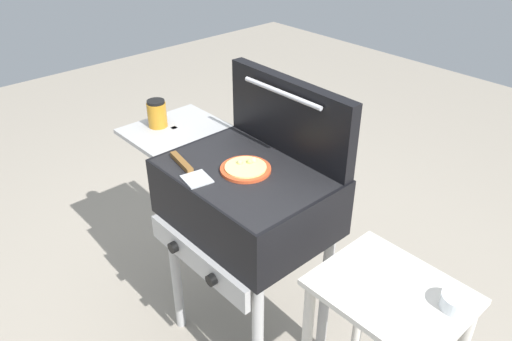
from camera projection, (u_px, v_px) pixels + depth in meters
name	position (u px, v px, depth m)	size (l,w,h in m)	color
ground_plane	(249.00, 336.00, 2.31)	(8.00, 8.00, 0.00)	gray
grill	(244.00, 201.00, 1.92)	(0.96, 0.53, 0.90)	black
grill_lid_open	(289.00, 116.00, 1.89)	(0.63, 0.09, 0.30)	black
pizza_cheese	(246.00, 169.00, 1.83)	(0.19, 0.19, 0.03)	#C64723
sauce_jar	(157.00, 114.00, 2.13)	(0.08, 0.08, 0.12)	#B77A1E
spatula	(188.00, 169.00, 1.83)	(0.27, 0.11, 0.02)	#B7BABF
prep_table	(383.00, 340.00, 1.60)	(0.44, 0.36, 0.78)	beige
topping_bowl_near	(456.00, 302.00, 1.41)	(0.09, 0.09, 0.04)	silver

